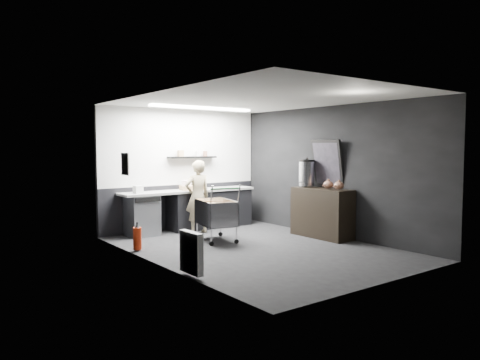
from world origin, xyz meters
TOP-DOWN VIEW (x-y plane):
  - floor at (0.00, 0.00)m, footprint 5.50×5.50m
  - ceiling at (0.00, 0.00)m, footprint 5.50×5.50m
  - wall_back at (0.00, 2.75)m, footprint 5.50×0.00m
  - wall_front at (0.00, -2.75)m, footprint 5.50×0.00m
  - wall_left at (-2.00, 0.00)m, footprint 0.00×5.50m
  - wall_right at (2.00, 0.00)m, footprint 0.00×5.50m
  - kitchen_wall_panel at (0.00, 2.73)m, footprint 3.95×0.02m
  - dado_panel at (0.00, 2.73)m, footprint 3.95×0.02m
  - floating_shelf at (0.20, 2.62)m, footprint 1.20×0.22m
  - wall_clock at (1.40, 2.72)m, footprint 0.20×0.03m
  - poster at (-1.98, 1.30)m, footprint 0.02×0.30m
  - poster_red_band at (-1.98, 1.30)m, footprint 0.02×0.22m
  - radiator at (-1.94, -0.90)m, footprint 0.10×0.50m
  - ceiling_strip at (0.00, 1.85)m, footprint 2.40×0.20m
  - prep_counter at (0.14, 2.42)m, footprint 3.20×0.61m
  - person at (-0.06, 1.97)m, footprint 0.61×0.43m
  - shopping_cart at (-0.22, 1.03)m, footprint 0.80×1.11m
  - sideboard at (1.74, 0.07)m, footprint 0.57×1.34m
  - fire_extinguisher at (-1.85, 1.12)m, footprint 0.15×0.15m
  - cardboard_box at (0.04, 2.37)m, footprint 0.57×0.49m
  - pink_tub at (-0.08, 2.42)m, footprint 0.22×0.22m
  - white_container at (-1.25, 2.37)m, footprint 0.19×0.16m

SIDE VIEW (x-z plane):
  - floor at x=0.00m, z-range 0.00..0.00m
  - fire_extinguisher at x=-1.85m, z-range -0.01..0.49m
  - radiator at x=-1.94m, z-range 0.05..0.65m
  - prep_counter at x=0.14m, z-range 0.01..0.91m
  - dado_panel at x=0.00m, z-range 0.00..1.00m
  - shopping_cart at x=-0.22m, z-range -0.02..1.07m
  - sideboard at x=1.74m, z-range -0.37..1.64m
  - person at x=-0.06m, z-range 0.00..1.57m
  - cardboard_box at x=0.04m, z-range 0.90..1.00m
  - white_container at x=-1.25m, z-range 0.90..1.05m
  - pink_tub at x=-0.08m, z-range 0.90..1.12m
  - wall_back at x=0.00m, z-range -1.40..4.10m
  - wall_front at x=0.00m, z-range -1.40..4.10m
  - wall_left at x=-2.00m, z-range -1.40..4.10m
  - wall_right at x=2.00m, z-range -1.40..4.10m
  - poster at x=-1.98m, z-range 1.35..1.75m
  - floating_shelf at x=0.20m, z-range 1.60..1.64m
  - poster_red_band at x=-1.98m, z-range 1.57..1.67m
  - kitchen_wall_panel at x=0.00m, z-range 1.00..2.70m
  - wall_clock at x=1.40m, z-range 2.05..2.25m
  - ceiling_strip at x=0.00m, z-range 2.65..2.69m
  - ceiling at x=0.00m, z-range 2.70..2.70m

